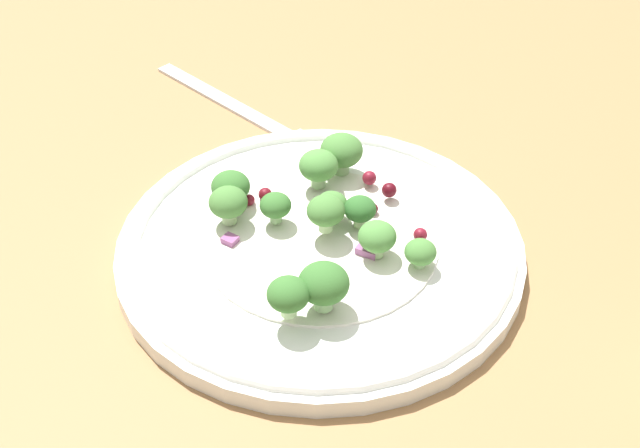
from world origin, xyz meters
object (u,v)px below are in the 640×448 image
(plate, at_px, (320,246))
(broccoli_floret_1, at_px, (324,164))
(fork, at_px, (248,113))
(broccoli_floret_0, at_px, (273,203))
(broccoli_floret_2, at_px, (231,187))

(plate, distance_m, broccoli_floret_1, 0.06)
(fork, bearing_deg, plate, -104.32)
(plate, xyz_separation_m, fork, (0.04, 0.17, -0.01))
(plate, distance_m, fork, 0.17)
(broccoli_floret_0, height_order, fork, broccoli_floret_0)
(broccoli_floret_1, distance_m, broccoli_floret_2, 0.06)
(broccoli_floret_1, distance_m, fork, 0.13)
(broccoli_floret_1, bearing_deg, fork, 85.15)
(plate, relative_size, broccoli_floret_2, 9.96)
(plate, height_order, broccoli_floret_2, broccoli_floret_2)
(broccoli_floret_0, distance_m, broccoli_floret_2, 0.03)
(broccoli_floret_0, distance_m, broccoli_floret_1, 0.05)
(broccoli_floret_0, bearing_deg, broccoli_floret_1, 15.50)
(plate, distance_m, broccoli_floret_0, 0.04)
(broccoli_floret_2, bearing_deg, broccoli_floret_1, -14.38)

